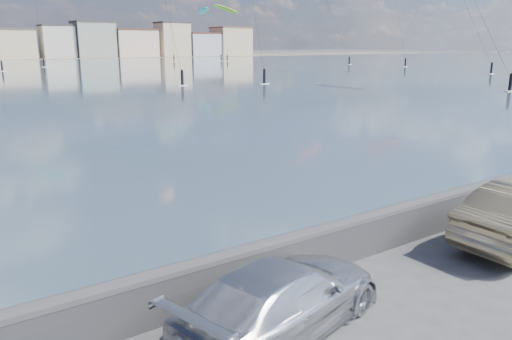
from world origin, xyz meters
The scene contains 4 objects.
seawall centered at (0.00, 2.70, 0.58)m, with size 400.00×0.36×1.08m.
car_silver centered at (-0.41, 1.17, 0.66)m, with size 1.86×4.58×1.33m, color silver.
kitesurfer_5 centered at (71.54, 133.71, 14.61)m, with size 5.34×13.86×16.00m.
kitesurfer_11 centered at (77.58, 130.62, 15.05)m, with size 8.14×10.44×17.43m.
Camera 1 is at (-5.32, -5.11, 5.01)m, focal length 35.00 mm.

